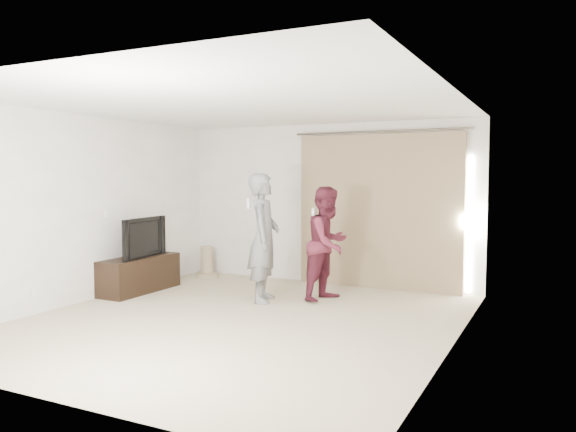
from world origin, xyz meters
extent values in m
plane|color=#C3B392|center=(0.00, 0.00, 0.00)|extent=(5.50, 5.50, 0.00)
cube|color=white|center=(0.00, 2.75, 1.30)|extent=(5.00, 0.04, 2.60)
cube|color=white|center=(-2.50, 0.00, 1.30)|extent=(0.04, 5.50, 2.60)
cube|color=white|center=(-2.48, 0.40, 1.20)|extent=(0.02, 0.08, 0.12)
cube|color=white|center=(-2.48, -0.90, 0.30)|extent=(0.02, 0.08, 0.12)
cube|color=white|center=(0.00, 0.00, 2.60)|extent=(5.00, 5.50, 0.01)
cube|color=tan|center=(0.90, 2.68, 1.20)|extent=(2.60, 0.10, 2.40)
cylinder|color=brown|center=(0.90, 2.68, 2.44)|extent=(2.80, 0.03, 0.03)
cube|color=white|center=(2.26, 2.72, 1.05)|extent=(0.08, 0.04, 2.00)
cube|color=black|center=(-2.27, 0.82, 0.26)|extent=(0.48, 1.38, 0.53)
imported|color=black|center=(-2.27, 0.82, 0.83)|extent=(0.25, 1.06, 0.60)
cylinder|color=tan|center=(-2.10, 2.37, 0.03)|extent=(0.39, 0.39, 0.07)
cylinder|color=tan|center=(-2.10, 2.37, 0.30)|extent=(0.22, 0.22, 0.46)
imported|color=slate|center=(-0.26, 1.08, 0.90)|extent=(0.61, 0.75, 1.79)
cube|color=white|center=(-0.44, 0.98, 1.37)|extent=(0.04, 0.04, 0.14)
cube|color=white|center=(-0.44, 1.20, 1.25)|extent=(0.05, 0.05, 0.09)
imported|color=#591C2C|center=(0.52, 1.56, 0.80)|extent=(0.77, 0.90, 1.61)
cube|color=white|center=(0.34, 1.46, 1.23)|extent=(0.04, 0.04, 0.14)
cube|color=white|center=(0.34, 1.68, 1.12)|extent=(0.05, 0.05, 0.09)
camera|label=1|loc=(3.48, -5.74, 1.74)|focal=35.00mm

